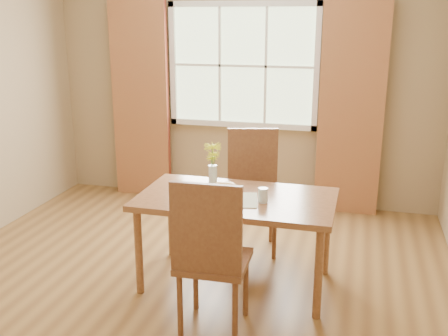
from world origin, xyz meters
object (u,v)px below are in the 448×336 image
object	(u,v)px
chair_near	(210,252)
croissant_sandwich	(224,191)
water_glass	(263,196)
dining_table	(236,206)
flower_vase	(213,160)
chair_far	(253,184)

from	to	relation	value
chair_near	croissant_sandwich	world-z (taller)	chair_near
croissant_sandwich	water_glass	size ratio (longest dim) A/B	1.95
dining_table	chair_near	size ratio (longest dim) A/B	1.37
flower_vase	croissant_sandwich	bearing A→B (deg)	-61.28
chair_far	water_glass	distance (m)	0.84
croissant_sandwich	chair_near	bearing A→B (deg)	-104.38
dining_table	chair_far	distance (m)	0.71
dining_table	water_glass	xyz separation A→B (m)	(0.22, -0.08, 0.12)
dining_table	chair_near	world-z (taller)	chair_near
flower_vase	dining_table	bearing A→B (deg)	-39.68
dining_table	flower_vase	distance (m)	0.42
croissant_sandwich	water_glass	distance (m)	0.28
dining_table	croissant_sandwich	size ratio (longest dim) A/B	6.99
dining_table	chair_near	bearing A→B (deg)	-89.40
water_glass	flower_vase	bearing A→B (deg)	148.92
chair_near	dining_table	bearing A→B (deg)	88.50
chair_near	water_glass	world-z (taller)	chair_near
chair_near	chair_far	xyz separation A→B (m)	(-0.03, 1.42, -0.00)
chair_far	water_glass	world-z (taller)	chair_far
dining_table	chair_far	xyz separation A→B (m)	(-0.02, 0.71, -0.06)
chair_near	flower_vase	distance (m)	1.00
croissant_sandwich	water_glass	xyz separation A→B (m)	(0.28, 0.05, -0.03)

